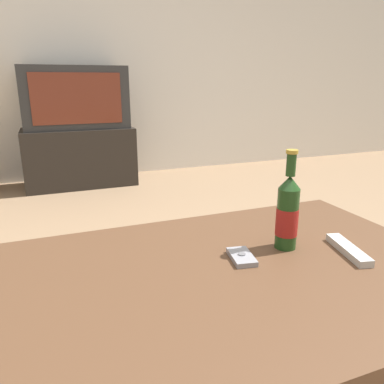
# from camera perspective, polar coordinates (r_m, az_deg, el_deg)

# --- Properties ---
(back_wall) EXTENTS (8.00, 0.05, 2.60)m
(back_wall) POSITION_cam_1_polar(r_m,az_deg,el_deg) (3.81, -16.77, 21.75)
(back_wall) COLOR silver
(back_wall) RESTS_ON ground_plane
(coffee_table) EXTENTS (1.24, 0.78, 0.46)m
(coffee_table) POSITION_cam_1_polar(r_m,az_deg,el_deg) (0.99, 4.84, -15.05)
(coffee_table) COLOR brown
(coffee_table) RESTS_ON ground_plane
(tv_stand) EXTENTS (0.95, 0.47, 0.51)m
(tv_stand) POSITION_cam_1_polar(r_m,az_deg,el_deg) (3.54, -16.68, 5.18)
(tv_stand) COLOR #28231E
(tv_stand) RESTS_ON ground_plane
(television) EXTENTS (0.87, 0.41, 0.52)m
(television) POSITION_cam_1_polar(r_m,az_deg,el_deg) (3.48, -17.39, 13.56)
(television) COLOR #2D2D2D
(television) RESTS_ON tv_stand
(beer_bottle) EXTENTS (0.06, 0.06, 0.28)m
(beer_bottle) POSITION_cam_1_polar(r_m,az_deg,el_deg) (1.08, 14.34, -3.09)
(beer_bottle) COLOR #1E4219
(beer_bottle) RESTS_ON coffee_table
(cell_phone) EXTENTS (0.07, 0.11, 0.02)m
(cell_phone) POSITION_cam_1_polar(r_m,az_deg,el_deg) (1.02, 7.57, -9.77)
(cell_phone) COLOR gray
(cell_phone) RESTS_ON coffee_table
(remote_control) EXTENTS (0.08, 0.19, 0.02)m
(remote_control) POSITION_cam_1_polar(r_m,az_deg,el_deg) (1.13, 22.71, -8.09)
(remote_control) COLOR beige
(remote_control) RESTS_ON coffee_table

